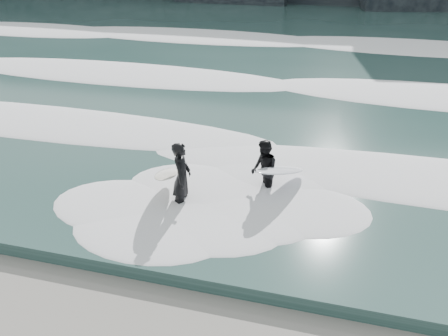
# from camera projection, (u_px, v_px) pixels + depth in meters

# --- Properties ---
(sea) EXTENTS (90.00, 52.00, 0.30)m
(sea) POSITION_uv_depth(u_px,v_px,m) (301.00, 33.00, 32.30)
(sea) COLOR #294642
(sea) RESTS_ON ground
(foam_near) EXTENTS (60.00, 3.20, 0.20)m
(foam_near) POSITION_uv_depth(u_px,v_px,m) (207.00, 144.00, 14.83)
(foam_near) COLOR white
(foam_near) RESTS_ON sea
(foam_mid) EXTENTS (60.00, 4.00, 0.24)m
(foam_mid) POSITION_uv_depth(u_px,v_px,m) (258.00, 82.00, 20.90)
(foam_mid) COLOR white
(foam_mid) RESTS_ON sea
(foam_far) EXTENTS (60.00, 4.80, 0.30)m
(foam_far) POSITION_uv_depth(u_px,v_px,m) (291.00, 40.00, 28.70)
(foam_far) COLOR white
(foam_far) RESTS_ON sea
(surfer_left) EXTENTS (1.13, 1.92, 1.78)m
(surfer_left) POSITION_uv_depth(u_px,v_px,m) (179.00, 177.00, 11.71)
(surfer_left) COLOR black
(surfer_left) RESTS_ON ground
(surfer_right) EXTENTS (1.51, 2.16, 1.55)m
(surfer_right) POSITION_uv_depth(u_px,v_px,m) (267.00, 170.00, 12.31)
(surfer_right) COLOR black
(surfer_right) RESTS_ON ground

